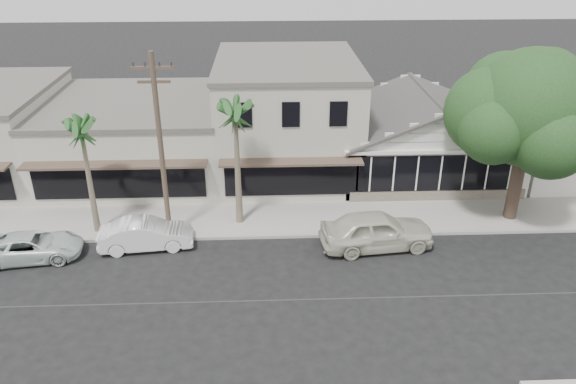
{
  "coord_description": "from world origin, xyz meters",
  "views": [
    {
      "loc": [
        -4.25,
        -18.54,
        13.91
      ],
      "look_at": [
        -3.24,
        6.0,
        1.97
      ],
      "focal_mm": 35.0,
      "sensor_mm": 36.0,
      "label": 1
    }
  ],
  "objects_px": {
    "car_1": "(146,234)",
    "car_0": "(377,230)",
    "utility_pole": "(161,146)",
    "shade_tree": "(526,110)",
    "car_2": "(32,246)"
  },
  "relations": [
    {
      "from": "car_0",
      "to": "car_2",
      "type": "xyz_separation_m",
      "value": [
        -15.75,
        -0.33,
        -0.28
      ]
    },
    {
      "from": "utility_pole",
      "to": "car_1",
      "type": "relative_size",
      "value": 2.09
    },
    {
      "from": "shade_tree",
      "to": "utility_pole",
      "type": "bearing_deg",
      "value": -175.18
    },
    {
      "from": "car_0",
      "to": "car_2",
      "type": "height_order",
      "value": "car_0"
    },
    {
      "from": "shade_tree",
      "to": "car_1",
      "type": "bearing_deg",
      "value": -172.76
    },
    {
      "from": "car_2",
      "to": "shade_tree",
      "type": "bearing_deg",
      "value": -89.93
    },
    {
      "from": "car_1",
      "to": "car_2",
      "type": "distance_m",
      "value": 5.05
    },
    {
      "from": "car_1",
      "to": "car_2",
      "type": "relative_size",
      "value": 0.97
    },
    {
      "from": "utility_pole",
      "to": "car_2",
      "type": "xyz_separation_m",
      "value": [
        -5.95,
        -1.58,
        -4.17
      ]
    },
    {
      "from": "car_2",
      "to": "utility_pole",
      "type": "bearing_deg",
      "value": -82.55
    },
    {
      "from": "utility_pole",
      "to": "shade_tree",
      "type": "bearing_deg",
      "value": 4.82
    },
    {
      "from": "car_1",
      "to": "car_0",
      "type": "bearing_deg",
      "value": -98.58
    },
    {
      "from": "car_1",
      "to": "car_2",
      "type": "xyz_separation_m",
      "value": [
        -5.0,
        -0.72,
        -0.09
      ]
    },
    {
      "from": "car_1",
      "to": "shade_tree",
      "type": "bearing_deg",
      "value": -89.23
    },
    {
      "from": "utility_pole",
      "to": "car_0",
      "type": "bearing_deg",
      "value": -7.25
    }
  ]
}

